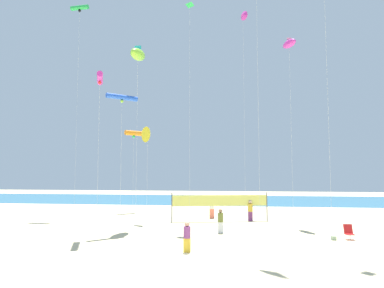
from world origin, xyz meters
name	(u,v)px	position (x,y,z in m)	size (l,w,h in m)	color
ground_plane	(191,257)	(0.00, 0.00, 0.00)	(120.00, 120.00, 0.00)	beige
ocean_band	(223,200)	(0.00, 35.87, 0.00)	(120.00, 20.00, 0.01)	teal
beachgoer_plum_shirt	(187,236)	(-0.31, 0.94, 0.84)	(0.36, 0.36, 1.57)	gold
beachgoer_mustard_shirt	(250,210)	(3.33, 13.04, 0.93)	(0.40, 0.40, 1.75)	#7A3872
beachgoer_olive_shirt	(221,220)	(1.12, 6.88, 0.86)	(0.37, 0.37, 1.62)	white
beachgoer_white_shirt	(212,207)	(-0.03, 14.38, 0.99)	(0.43, 0.43, 1.86)	#EA7260
folding_beach_chair	(349,232)	(9.07, 5.70, 0.47)	(0.52, 0.65, 0.89)	red
volleyball_net	(220,202)	(0.79, 12.55, 1.64)	(8.01, 1.77, 2.40)	#4C4C51
beach_handbag	(334,238)	(8.05, 5.26, 0.12)	(0.29, 0.15, 0.24)	#99B28C
kite_magenta_tube	(100,79)	(-6.81, 4.74, 10.38)	(1.23, 2.30, 10.60)	silver
kite_green_diamond	(190,10)	(-1.50, 10.41, 17.56)	(0.77, 0.78, 18.18)	silver
kite_blue_tube	(122,98)	(-5.89, 6.61, 9.46)	(1.96, 1.88, 9.67)	silver
kite_orange_tube	(134,133)	(-8.78, 18.92, 8.30)	(1.78, 1.74, 8.60)	silver
kite_green_tube	(80,8)	(-13.85, 15.89, 21.14)	(1.95, 0.61, 21.47)	silver
kite_yellow_delta	(148,135)	(-5.26, 11.46, 7.30)	(1.24, 1.14, 7.98)	silver
kite_magenta_inflatable	(289,44)	(6.80, 12.56, 15.06)	(1.29, 2.00, 15.59)	silver
kite_magenta_delta	(243,16)	(3.06, 19.55, 20.98)	(0.96, 0.97, 21.58)	silver
kite_lime_inflatable	(138,55)	(-5.51, 9.14, 13.50)	(0.94, 2.75, 14.23)	silver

